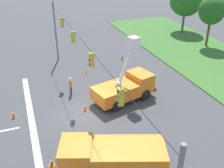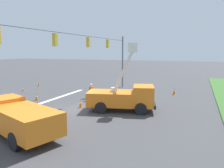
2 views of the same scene
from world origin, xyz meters
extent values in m
plane|color=#424244|center=(0.00, 0.00, 0.00)|extent=(200.00, 200.00, 0.00)
cube|color=silver|center=(0.00, -4.38, 0.00)|extent=(17.60, 0.50, 0.01)
cube|color=silver|center=(0.00, -6.38, 0.00)|extent=(0.20, 2.00, 0.01)
cylinder|color=slate|center=(-13.00, 0.00, 3.60)|extent=(0.20, 0.20, 7.20)
cylinder|color=black|center=(0.00, 0.00, 6.60)|extent=(26.00, 0.03, 0.03)
cylinder|color=black|center=(-7.51, 0.00, 6.55)|extent=(0.02, 0.02, 0.10)
cube|color=gold|center=(-7.51, 0.00, 6.02)|extent=(0.32, 0.28, 0.96)
cylinder|color=black|center=(-7.51, -0.16, 6.34)|extent=(0.16, 0.05, 0.16)
cylinder|color=green|center=(-7.51, -0.16, 6.02)|extent=(0.16, 0.05, 0.16)
cylinder|color=black|center=(-7.51, -0.16, 5.70)|extent=(0.16, 0.05, 0.16)
cylinder|color=black|center=(-2.64, 0.00, 6.55)|extent=(0.02, 0.02, 0.10)
cube|color=gold|center=(-2.64, 0.00, 6.02)|extent=(0.32, 0.28, 0.96)
cylinder|color=green|center=(-2.64, -0.16, 6.34)|extent=(0.16, 0.05, 0.16)
cylinder|color=black|center=(-2.64, -0.16, 6.02)|extent=(0.16, 0.05, 0.16)
cylinder|color=black|center=(-2.64, -0.16, 5.70)|extent=(0.16, 0.05, 0.16)
cylinder|color=black|center=(2.67, 0.00, 6.55)|extent=(0.02, 0.02, 0.10)
cube|color=gold|center=(2.67, 0.00, 6.02)|extent=(0.32, 0.28, 0.96)
cylinder|color=green|center=(2.67, -0.16, 6.34)|extent=(0.16, 0.05, 0.16)
cylinder|color=black|center=(2.67, -0.16, 6.02)|extent=(0.16, 0.05, 0.16)
cylinder|color=black|center=(2.67, -0.16, 5.70)|extent=(0.16, 0.05, 0.16)
cylinder|color=black|center=(7.77, 0.00, 6.55)|extent=(0.02, 0.02, 0.10)
cube|color=gold|center=(7.77, 0.00, 6.02)|extent=(0.32, 0.28, 0.96)
cylinder|color=black|center=(7.77, -0.16, 6.34)|extent=(0.16, 0.05, 0.16)
cylinder|color=green|center=(7.77, -0.16, 6.02)|extent=(0.16, 0.05, 0.16)
cylinder|color=black|center=(7.77, -0.16, 5.70)|extent=(0.16, 0.05, 0.16)
cylinder|color=brown|center=(-18.26, 21.77, 1.37)|extent=(0.34, 0.34, 2.74)
ellipsoid|color=#286623|center=(-18.26, 21.77, 5.00)|extent=(5.31, 4.95, 4.94)
cylinder|color=brown|center=(-10.71, 20.73, 1.76)|extent=(0.34, 0.34, 3.52)
ellipsoid|color=#235B1E|center=(-10.71, 20.73, 5.04)|extent=(3.59, 3.50, 3.83)
cube|color=orange|center=(-0.85, 3.09, 1.09)|extent=(3.36, 4.45, 1.18)
cube|color=orange|center=(-1.57, 5.82, 1.37)|extent=(2.70, 2.23, 1.73)
cube|color=#1E2838|center=(-1.72, 6.40, 1.67)|extent=(2.03, 0.62, 0.78)
cube|color=black|center=(-1.80, 6.72, 0.65)|extent=(2.40, 0.77, 0.30)
cylinder|color=black|center=(-2.60, 5.32, 0.50)|extent=(0.52, 1.04, 1.00)
cylinder|color=black|center=(-0.42, 5.89, 0.50)|extent=(0.52, 1.04, 1.00)
cylinder|color=black|center=(-1.76, 2.12, 0.50)|extent=(0.52, 1.04, 1.00)
cylinder|color=black|center=(0.41, 2.68, 0.50)|extent=(0.52, 1.04, 1.00)
cylinder|color=silver|center=(-0.93, 3.36, 1.86)|extent=(0.60, 0.60, 0.36)
cube|color=white|center=(-1.12, 4.12, 3.45)|extent=(0.68, 1.79, 3.62)
cube|color=white|center=(-1.32, 4.88, 5.46)|extent=(1.07, 1.00, 0.80)
cube|color=orange|center=(7.00, 0.92, 1.17)|extent=(3.82, 5.08, 1.35)
cube|color=orange|center=(5.90, -2.13, 1.29)|extent=(2.85, 2.61, 1.59)
cube|color=#1E2838|center=(5.67, -2.76, 1.57)|extent=(1.98, 0.79, 0.71)
cube|color=black|center=(5.55, -3.11, 0.65)|extent=(2.34, 0.97, 0.30)
cylinder|color=black|center=(4.94, -1.50, 0.50)|extent=(0.60, 1.04, 1.00)
cylinder|color=black|center=(6.22, 2.05, 0.50)|extent=(0.60, 1.04, 1.00)
cylinder|color=#383842|center=(-3.73, -0.40, 0.42)|extent=(0.18, 0.18, 0.85)
cylinder|color=#383842|center=(-3.92, -0.35, 0.42)|extent=(0.18, 0.18, 0.85)
cube|color=orange|center=(-3.82, -0.38, 1.15)|extent=(0.45, 0.34, 0.60)
cube|color=silver|center=(-3.82, -0.38, 1.15)|extent=(0.43, 0.19, 0.62)
cylinder|color=orange|center=(-3.56, -0.45, 1.18)|extent=(0.11, 0.11, 0.55)
cylinder|color=orange|center=(-4.08, -0.31, 1.18)|extent=(0.11, 0.11, 0.55)
sphere|color=tan|center=(-3.82, -0.38, 1.58)|extent=(0.22, 0.22, 0.22)
sphere|color=white|center=(-3.82, -0.38, 1.64)|extent=(0.26, 0.26, 0.26)
cube|color=orange|center=(-0.62, 0.15, 0.01)|extent=(0.36, 0.36, 0.03)
cone|color=orange|center=(-0.62, 0.15, 0.39)|extent=(0.29, 0.29, 0.72)
cylinder|color=white|center=(-0.62, 0.15, 0.43)|extent=(0.18, 0.18, 0.13)
cube|color=orange|center=(4.95, -3.59, 0.01)|extent=(0.36, 0.36, 0.03)
cone|color=orange|center=(4.95, -3.59, 0.35)|extent=(0.25, 0.25, 0.64)
cylinder|color=white|center=(4.95, -3.59, 0.38)|extent=(0.16, 0.16, 0.11)
cube|color=orange|center=(-1.60, -5.72, 0.01)|extent=(0.36, 0.36, 0.03)
cone|color=orange|center=(-1.60, -5.72, 0.40)|extent=(0.29, 0.29, 0.74)
cylinder|color=white|center=(-1.60, -5.72, 0.43)|extent=(0.18, 0.18, 0.13)
cube|color=orange|center=(-7.94, 2.25, 0.01)|extent=(0.36, 0.36, 0.03)
cone|color=orange|center=(-7.94, 2.25, 0.32)|extent=(0.23, 0.23, 0.57)
cylinder|color=white|center=(-7.94, 2.25, 0.34)|extent=(0.14, 0.14, 0.10)
cube|color=orange|center=(-10.17, 7.54, 0.01)|extent=(0.36, 0.36, 0.03)
cone|color=orange|center=(-10.17, 7.54, 0.42)|extent=(0.31, 0.31, 0.78)
cylinder|color=white|center=(-10.17, 7.54, 0.46)|extent=(0.19, 0.19, 0.14)
camera|label=1|loc=(18.15, -4.29, 12.64)|focal=42.00mm
camera|label=2|loc=(16.54, 10.08, 5.21)|focal=35.00mm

